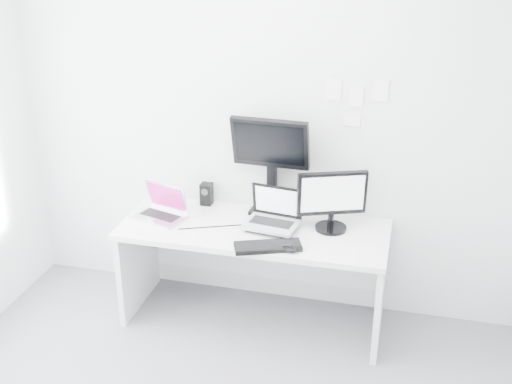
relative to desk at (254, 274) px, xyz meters
The scene contains 13 objects.
back_wall 1.05m from the desk, 90.00° to the left, with size 3.60×3.60×0.00m, color silver.
desk is the anchor object (origin of this frame).
macbook 0.83m from the desk, behind, with size 0.33×0.25×0.25m, color #B7B8BC.
speaker 0.68m from the desk, 146.32° to the left, with size 0.08×0.08×0.16m, color black.
dell_laptop 0.52m from the desk, ahead, with size 0.35×0.27×0.29m, color #A5A8AC.
rear_monitor 0.77m from the desk, 78.35° to the left, with size 0.53×0.19×0.72m, color black.
samsung_monitor 0.77m from the desk, 10.95° to the left, with size 0.46×0.21×0.42m, color black.
keyboard 0.49m from the desk, 59.31° to the right, with size 0.42×0.15×0.03m, color black.
mouse 0.56m from the desk, 42.78° to the right, with size 0.12×0.07×0.04m, color black.
wall_note_0 1.38m from the desk, 37.40° to the left, with size 0.10×0.00×0.14m, color white.
wall_note_1 1.40m from the desk, 29.83° to the left, with size 0.09×0.00×0.13m, color white.
wall_note_2 1.51m from the desk, 24.64° to the left, with size 0.10×0.00×0.14m, color white.
wall_note_3 1.25m from the desk, 30.67° to the left, with size 0.11×0.00×0.08m, color white.
Camera 1 is at (0.96, -2.51, 2.67)m, focal length 45.24 mm.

